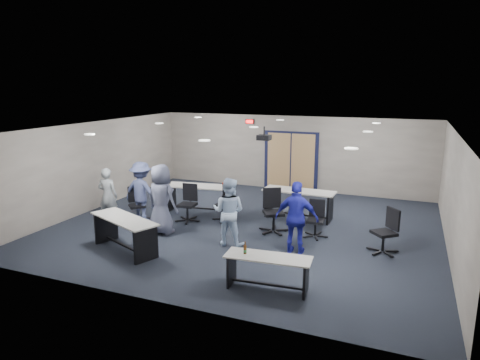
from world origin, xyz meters
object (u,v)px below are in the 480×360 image
at_px(chair_back_d, 316,219).
at_px(chair_loose_right, 384,231).
at_px(person_plaid, 161,199).
at_px(table_back_right, 299,199).
at_px(chair_back_a, 187,203).
at_px(person_lightblue, 229,212).
at_px(table_front_left, 124,229).
at_px(chair_back_b, 225,203).
at_px(person_back, 142,191).
at_px(chair_loose_left, 137,204).
at_px(person_navy, 297,218).
at_px(person_gray, 108,196).
at_px(chair_back_c, 274,211).
at_px(table_front_right, 268,266).
at_px(table_back_left, 199,194).

distance_m(chair_back_d, chair_loose_right, 1.73).
distance_m(chair_loose_right, person_plaid, 5.51).
distance_m(table_back_right, chair_back_a, 3.20).
relative_size(chair_back_d, person_plaid, 0.52).
xyz_separation_m(chair_loose_right, person_lightblue, (-3.52, -0.83, 0.30)).
height_order(table_front_left, chair_back_b, chair_back_b).
bearing_deg(table_back_right, chair_back_b, -150.78).
bearing_deg(table_front_left, chair_loose_right, 43.29).
bearing_deg(person_back, person_lightblue, 166.42).
bearing_deg(chair_back_a, chair_loose_left, -164.19).
distance_m(person_navy, person_back, 4.74).
distance_m(table_back_right, person_lightblue, 2.86).
distance_m(chair_back_b, person_plaid, 1.97).
xyz_separation_m(person_gray, person_navy, (5.42, -0.20, 0.06)).
distance_m(chair_back_c, chair_loose_left, 3.92).
bearing_deg(chair_back_d, chair_back_a, 177.18).
bearing_deg(chair_back_a, table_front_right, -46.25).
xyz_separation_m(chair_back_c, person_lightblue, (-0.75, -1.23, 0.25)).
distance_m(chair_back_a, person_navy, 3.65).
bearing_deg(chair_back_d, chair_loose_right, -18.86).
bearing_deg(chair_loose_left, chair_back_b, -23.23).
height_order(person_gray, person_lightblue, person_lightblue).
relative_size(chair_back_a, person_back, 0.62).
bearing_deg(chair_loose_left, table_back_left, 3.21).
height_order(chair_back_c, person_back, person_back).
height_order(table_back_right, chair_loose_left, chair_loose_left).
height_order(chair_back_c, person_plaid, person_plaid).
bearing_deg(chair_back_d, chair_back_b, 167.41).
distance_m(chair_back_c, chair_back_d, 1.10).
bearing_deg(table_front_right, person_back, 145.67).
relative_size(table_back_left, person_navy, 1.24).
bearing_deg(chair_loose_left, chair_back_c, -38.62).
bearing_deg(table_front_left, table_back_left, 109.64).
relative_size(person_plaid, person_navy, 1.08).
distance_m(table_front_right, table_back_left, 5.33).
bearing_deg(chair_back_d, table_front_left, -151.04).
xyz_separation_m(table_back_right, person_navy, (0.60, -2.59, 0.28)).
relative_size(chair_back_c, person_gray, 0.73).
bearing_deg(chair_loose_right, chair_back_b, -141.75).
xyz_separation_m(chair_back_c, chair_loose_left, (-3.88, -0.53, -0.09)).
bearing_deg(person_lightblue, person_back, -16.95).
bearing_deg(table_front_right, chair_back_c, 100.91).
bearing_deg(table_back_left, person_lightblue, -56.49).
relative_size(table_back_left, chair_loose_right, 2.00).
bearing_deg(person_lightblue, chair_back_c, -123.51).
relative_size(chair_back_c, chair_loose_left, 1.18).
height_order(chair_back_d, person_gray, person_gray).
bearing_deg(chair_loose_right, chair_back_c, -139.07).
xyz_separation_m(table_front_right, chair_back_a, (-3.39, 3.05, 0.07)).
xyz_separation_m(chair_back_d, person_lightblue, (-1.85, -1.27, 0.35)).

